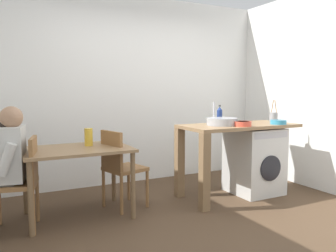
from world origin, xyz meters
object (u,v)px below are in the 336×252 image
at_px(chair_opposite, 120,165).
at_px(utensil_crock, 274,117).
at_px(washing_machine, 254,160).
at_px(bottle_tall_green, 220,115).
at_px(seated_person, 3,162).
at_px(mixing_bowl, 242,123).
at_px(colander, 278,122).
at_px(chair_person_seat, 23,178).
at_px(dining_table, 77,157).
at_px(vase, 89,137).

relative_size(chair_opposite, utensil_crock, 3.00).
distance_m(washing_machine, bottle_tall_green, 0.75).
bearing_deg(seated_person, chair_opposite, -72.75).
distance_m(chair_opposite, bottle_tall_green, 1.51).
bearing_deg(washing_machine, utensil_crock, 8.10).
relative_size(seated_person, mixing_bowl, 5.56).
xyz_separation_m(chair_opposite, mixing_bowl, (1.41, -0.41, 0.45)).
bearing_deg(seated_person, washing_machine, -80.10).
bearing_deg(mixing_bowl, seated_person, 173.42).
height_order(washing_machine, colander, colander).
xyz_separation_m(chair_person_seat, washing_machine, (2.81, -0.07, -0.08)).
bearing_deg(chair_opposite, seated_person, -100.68).
bearing_deg(chair_person_seat, colander, -83.59).
xyz_separation_m(mixing_bowl, utensil_crock, (0.74, 0.25, 0.04)).
height_order(bottle_tall_green, utensil_crock, utensil_crock).
relative_size(utensil_crock, colander, 1.50).
xyz_separation_m(seated_person, bottle_tall_green, (2.60, 0.18, 0.35)).
distance_m(chair_person_seat, bottle_tall_green, 2.50).
distance_m(dining_table, seated_person, 0.71).
height_order(seated_person, bottle_tall_green, seated_person).
relative_size(colander, vase, 1.03).
height_order(chair_person_seat, seated_person, seated_person).
bearing_deg(washing_machine, mixing_bowl, -152.07).
height_order(washing_machine, bottle_tall_green, bottle_tall_green).
distance_m(dining_table, washing_machine, 2.28).
relative_size(chair_person_seat, bottle_tall_green, 3.84).
height_order(chair_person_seat, chair_opposite, same).
bearing_deg(utensil_crock, vase, 174.67).
bearing_deg(mixing_bowl, utensil_crock, 18.66).
xyz_separation_m(dining_table, mixing_bowl, (1.89, -0.38, 0.31)).
bearing_deg(mixing_bowl, washing_machine, 27.93).
distance_m(chair_person_seat, colander, 3.04).
height_order(dining_table, utensil_crock, utensil_crock).
relative_size(bottle_tall_green, vase, 1.21).
distance_m(chair_person_seat, seated_person, 0.23).
relative_size(washing_machine, vase, 4.43).
bearing_deg(dining_table, chair_person_seat, -168.10).
height_order(chair_opposite, bottle_tall_green, bottle_tall_green).
bearing_deg(dining_table, utensil_crock, -2.86).
distance_m(colander, vase, 2.35).
bearing_deg(seated_person, dining_table, -71.49).
bearing_deg(colander, seated_person, 174.22).
bearing_deg(mixing_bowl, vase, 164.52).
height_order(bottle_tall_green, vase, bottle_tall_green).
bearing_deg(bottle_tall_green, washing_machine, -36.97).
xyz_separation_m(chair_person_seat, colander, (2.99, -0.29, 0.44)).
relative_size(dining_table, colander, 5.50).
bearing_deg(utensil_crock, seated_person, 179.16).
height_order(mixing_bowl, utensil_crock, utensil_crock).
height_order(dining_table, chair_opposite, chair_opposite).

